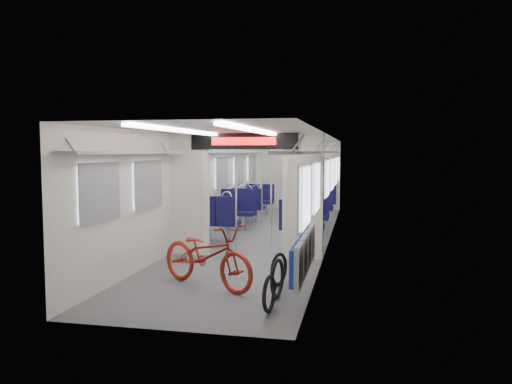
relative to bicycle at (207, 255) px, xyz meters
The scene contains 14 objects.
carriage 4.07m from the bicycle, 89.06° to the left, with size 12.00×12.02×2.31m.
bicycle is the anchor object (origin of this frame).
flip_bench 1.43m from the bicycle, ahead, with size 0.12×2.13×0.54m.
bike_hoop_a 1.48m from the bicycle, 41.50° to the right, with size 0.47×0.47×0.05m, color black.
bike_hoop_b 1.16m from the bicycle, 16.69° to the right, with size 0.53×0.53×0.05m, color black.
bike_hoop_c 1.08m from the bicycle, 14.73° to the left, with size 0.49×0.49×0.05m, color black.
seat_bay_near_left 4.57m from the bicycle, 100.97° to the left, with size 0.92×2.12×1.11m.
seat_bay_near_right 4.31m from the bicycle, 76.58° to the left, with size 0.90×2.05×1.09m.
seat_bay_far_left 7.50m from the bicycle, 96.66° to the left, with size 0.88×1.92×1.05m.
seat_bay_far_right 7.81m from the bicycle, 82.64° to the left, with size 0.92×2.10×1.11m.
stanchion_near_left 2.83m from the bicycle, 95.03° to the left, with size 0.04×0.04×2.30m, color silver.
stanchion_near_right 3.16m from the bicycle, 82.46° to the left, with size 0.04×0.04×2.30m, color silver.
stanchion_far_left 5.96m from the bicycle, 93.24° to the left, with size 0.04×0.04×2.30m, color silver.
stanchion_far_right 6.21m from the bicycle, 86.11° to the left, with size 0.04×0.04×2.30m, color silver.
Camera 1 is at (2.07, -11.03, 1.97)m, focal length 35.00 mm.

